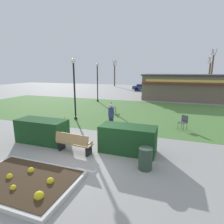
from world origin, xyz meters
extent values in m
plane|color=#999691|center=(0.00, 0.00, 0.00)|extent=(80.00, 80.00, 0.00)
cube|color=#4C7A38|center=(0.00, 9.20, 0.00)|extent=(36.00, 12.00, 0.01)
cube|color=beige|center=(-1.15, -2.71, 0.07)|extent=(3.61, 2.46, 0.14)
cube|color=#382819|center=(-1.15, -2.71, 0.14)|extent=(3.37, 2.22, 0.04)
sphere|color=yellow|center=(-0.16, -2.55, 0.19)|extent=(0.22, 0.22, 0.22)
sphere|color=yellow|center=(-1.61, -2.79, 0.19)|extent=(0.20, 0.20, 0.20)
sphere|color=yellow|center=(-1.00, -3.22, 0.19)|extent=(0.17, 0.17, 0.17)
sphere|color=yellow|center=(-1.23, -2.23, 0.19)|extent=(0.21, 0.21, 0.21)
sphere|color=yellow|center=(0.01, -3.27, 0.19)|extent=(0.28, 0.28, 0.28)
cube|color=tan|center=(-0.75, -0.03, 0.45)|extent=(1.73, 0.61, 0.06)
cube|color=tan|center=(-0.77, -0.25, 0.73)|extent=(1.70, 0.26, 0.44)
cube|color=black|center=(-1.48, 0.03, 0.23)|extent=(0.11, 0.44, 0.45)
cube|color=black|center=(-0.02, -0.08, 0.23)|extent=(0.11, 0.44, 0.45)
cube|color=tan|center=(-1.56, 0.03, 0.57)|extent=(0.09, 0.44, 0.06)
cube|color=tan|center=(0.06, -0.09, 0.57)|extent=(0.09, 0.44, 0.06)
cube|color=#19421E|center=(-2.99, 0.53, 0.60)|extent=(2.62, 1.10, 1.20)
cube|color=#19421E|center=(1.49, 0.83, 0.61)|extent=(2.51, 1.10, 1.23)
cone|color=#D1BC7F|center=(-2.32, 1.44, 0.59)|extent=(0.76, 0.76, 1.18)
cone|color=#D1BC7F|center=(-2.32, 1.65, 0.62)|extent=(0.55, 0.55, 1.25)
cone|color=#D1BC7F|center=(-2.24, 1.13, 0.53)|extent=(0.75, 0.75, 1.05)
cylinder|color=black|center=(-3.74, 5.16, 0.10)|extent=(0.22, 0.22, 0.20)
cylinder|color=black|center=(-3.74, 5.16, 2.08)|extent=(0.12, 0.12, 4.16)
sphere|color=white|center=(-3.74, 5.16, 4.32)|extent=(0.36, 0.36, 0.36)
cylinder|color=black|center=(-5.54, 13.40, 0.10)|extent=(0.22, 0.22, 0.20)
cylinder|color=black|center=(-5.54, 13.40, 2.08)|extent=(0.12, 0.12, 4.16)
sphere|color=white|center=(-5.54, 13.40, 4.32)|extent=(0.36, 0.36, 0.36)
cylinder|color=#2D4233|center=(2.52, -0.44, 0.42)|extent=(0.52, 0.52, 0.85)
cube|color=#6B5B4C|center=(3.96, 18.40, 1.50)|extent=(9.51, 4.46, 3.01)
cube|color=#333338|center=(3.96, 18.40, 3.09)|extent=(9.81, 4.76, 0.16)
cube|color=maroon|center=(3.96, 15.99, 2.16)|extent=(9.61, 0.36, 0.08)
cube|color=#D8CC4C|center=(3.96, 16.15, 2.46)|extent=(8.56, 0.04, 0.28)
cube|color=#4C5156|center=(3.90, 5.22, 0.45)|extent=(0.61, 0.61, 0.04)
cube|color=#4C5156|center=(4.01, 5.39, 0.67)|extent=(0.39, 0.28, 0.44)
cylinder|color=#4C5156|center=(3.63, 5.17, 0.23)|extent=(0.03, 0.03, 0.45)
cylinder|color=#4C5156|center=(3.95, 4.96, 0.23)|extent=(0.03, 0.03, 0.45)
cylinder|color=#4C5156|center=(3.85, 5.49, 0.23)|extent=(0.03, 0.03, 0.45)
cylinder|color=#4C5156|center=(4.16, 5.28, 0.23)|extent=(0.03, 0.03, 0.45)
cube|color=#4C5156|center=(-1.87, 8.55, 0.45)|extent=(0.52, 0.52, 0.04)
cube|color=#4C5156|center=(-2.07, 8.51, 0.67)|extent=(0.13, 0.44, 0.44)
cylinder|color=#4C5156|center=(-1.65, 8.40, 0.23)|extent=(0.03, 0.03, 0.45)
cylinder|color=#4C5156|center=(-1.72, 8.77, 0.23)|extent=(0.03, 0.03, 0.45)
cylinder|color=#4C5156|center=(-2.02, 8.32, 0.23)|extent=(0.03, 0.03, 0.45)
cylinder|color=#4C5156|center=(-2.10, 8.69, 0.23)|extent=(0.03, 0.03, 0.45)
cylinder|color=#23232D|center=(-0.25, 3.44, 0.42)|extent=(0.28, 0.28, 0.85)
cylinder|color=navy|center=(-0.25, 3.44, 1.16)|extent=(0.34, 0.34, 0.62)
sphere|color=beige|center=(-0.25, 3.44, 1.58)|extent=(0.22, 0.22, 0.22)
cube|color=navy|center=(-2.30, 27.18, 0.55)|extent=(4.32, 2.11, 0.60)
cube|color=black|center=(-2.45, 27.19, 0.98)|extent=(2.42, 1.75, 0.44)
cylinder|color=black|center=(-0.93, 28.00, 0.32)|extent=(0.65, 0.27, 0.64)
cylinder|color=black|center=(-1.07, 26.16, 0.32)|extent=(0.65, 0.27, 0.64)
cylinder|color=black|center=(-3.53, 28.19, 0.32)|extent=(0.65, 0.27, 0.64)
cylinder|color=black|center=(-3.67, 26.36, 0.32)|extent=(0.65, 0.27, 0.64)
cylinder|color=brown|center=(-10.77, 35.05, 2.41)|extent=(0.28, 0.28, 4.83)
cylinder|color=brown|center=(-10.44, 35.15, 5.33)|extent=(0.25, 0.58, 1.12)
cylinder|color=brown|center=(-10.95, 35.35, 5.33)|extent=(0.54, 0.36, 1.12)
cylinder|color=brown|center=(-10.94, 34.74, 5.33)|extent=(0.54, 0.35, 1.12)
cylinder|color=brown|center=(8.95, 31.77, 3.15)|extent=(0.28, 0.28, 6.30)
cylinder|color=brown|center=(9.28, 31.88, 6.80)|extent=(0.25, 0.58, 1.12)
cylinder|color=brown|center=(8.77, 32.08, 6.80)|extent=(0.54, 0.36, 1.12)
cylinder|color=brown|center=(8.78, 31.47, 6.80)|extent=(0.54, 0.35, 1.12)
cylinder|color=brown|center=(8.61, 31.97, 2.46)|extent=(0.28, 0.28, 4.93)
cylinder|color=brown|center=(8.94, 32.07, 5.43)|extent=(0.25, 0.58, 1.12)
cylinder|color=brown|center=(8.43, 32.27, 5.43)|extent=(0.54, 0.36, 1.12)
cylinder|color=brown|center=(8.44, 31.67, 5.43)|extent=(0.54, 0.35, 1.12)
camera|label=1|loc=(3.50, -6.95, 3.66)|focal=30.03mm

